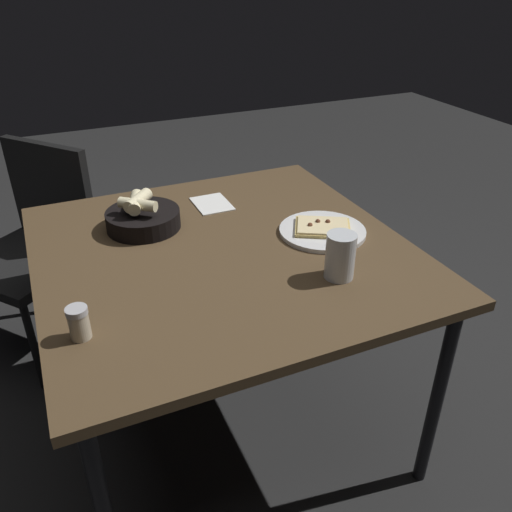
{
  "coord_description": "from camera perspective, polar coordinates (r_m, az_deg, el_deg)",
  "views": [
    {
      "loc": [
        1.31,
        -0.47,
        1.51
      ],
      "look_at": [
        0.09,
        0.07,
        0.73
      ],
      "focal_mm": 36.76,
      "sensor_mm": 36.0,
      "label": 1
    }
  ],
  "objects": [
    {
      "name": "ground",
      "position": [
        2.05,
        -2.97,
        -17.18
      ],
      "size": [
        8.0,
        8.0,
        0.0
      ],
      "primitive_type": "plane",
      "color": "#242424"
    },
    {
      "name": "pizza_plate",
      "position": [
        1.69,
        7.24,
        2.83
      ],
      "size": [
        0.28,
        0.28,
        0.04
      ],
      "color": "silver",
      "rests_on": "dining_table"
    },
    {
      "name": "napkin",
      "position": [
        1.88,
        -4.81,
        5.68
      ],
      "size": [
        0.16,
        0.12,
        0.0
      ],
      "color": "white",
      "rests_on": "dining_table"
    },
    {
      "name": "chair_near",
      "position": [
        2.31,
        -22.78,
        1.8
      ],
      "size": [
        0.62,
        0.62,
        0.86
      ],
      "color": "black",
      "rests_on": "ground"
    },
    {
      "name": "pepper_shaker",
      "position": [
        1.28,
        -18.68,
        -7.07
      ],
      "size": [
        0.05,
        0.05,
        0.08
      ],
      "color": "#BFB299",
      "rests_on": "dining_table"
    },
    {
      "name": "bread_basket",
      "position": [
        1.73,
        -12.25,
        4.13
      ],
      "size": [
        0.24,
        0.24,
        0.12
      ],
      "color": "black",
      "rests_on": "dining_table"
    },
    {
      "name": "beer_glass",
      "position": [
        1.44,
        9.12,
        -0.28
      ],
      "size": [
        0.08,
        0.08,
        0.13
      ],
      "color": "silver",
      "rests_on": "dining_table"
    },
    {
      "name": "dining_table",
      "position": [
        1.62,
        -3.59,
        -0.82
      ],
      "size": [
        1.1,
        1.09,
        0.73
      ],
      "color": "#4C3923",
      "rests_on": "ground"
    }
  ]
}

